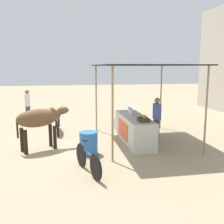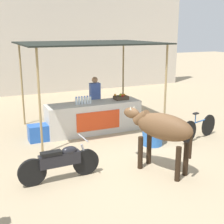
{
  "view_description": "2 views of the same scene",
  "coord_description": "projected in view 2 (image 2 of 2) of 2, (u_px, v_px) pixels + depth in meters",
  "views": [
    {
      "loc": [
        9.04,
        -0.27,
        2.73
      ],
      "look_at": [
        0.09,
        1.37,
        1.15
      ],
      "focal_mm": 42.0,
      "sensor_mm": 36.0,
      "label": 1
    },
    {
      "loc": [
        -3.38,
        -6.69,
        3.18
      ],
      "look_at": [
        0.27,
        1.4,
        0.82
      ],
      "focal_mm": 50.0,
      "sensor_mm": 36.0,
      "label": 2
    }
  ],
  "objects": [
    {
      "name": "cow",
      "position": [
        161.0,
        128.0,
        6.98
      ],
      "size": [
        1.12,
        1.8,
        1.44
      ],
      "color": "brown",
      "rests_on": "ground"
    },
    {
      "name": "fruit_crate",
      "position": [
        121.0,
        97.0,
        10.16
      ],
      "size": [
        0.44,
        0.32,
        0.18
      ],
      "color": "#3F3326",
      "rests_on": "stall_counter"
    },
    {
      "name": "ground_plane",
      "position": [
        125.0,
        156.0,
        8.05
      ],
      "size": [
        60.0,
        60.0,
        0.0
      ],
      "primitive_type": "plane",
      "color": "tan"
    },
    {
      "name": "vendor_behind_counter",
      "position": [
        95.0,
        100.0,
        10.57
      ],
      "size": [
        0.34,
        0.22,
        1.65
      ],
      "color": "#383842",
      "rests_on": "ground"
    },
    {
      "name": "stall_awning",
      "position": [
        89.0,
        46.0,
        9.57
      ],
      "size": [
        4.2,
        3.2,
        2.8
      ],
      "color": "black",
      "rests_on": "ground"
    },
    {
      "name": "water_barrel",
      "position": [
        153.0,
        133.0,
        8.78
      ],
      "size": [
        0.57,
        0.57,
        0.71
      ],
      "primitive_type": "cylinder",
      "color": "blue",
      "rests_on": "ground"
    },
    {
      "name": "motorcycle_parked",
      "position": [
        61.0,
        161.0,
        6.7
      ],
      "size": [
        1.8,
        0.55,
        0.9
      ],
      "color": "black",
      "rests_on": "ground"
    },
    {
      "name": "building_wall_far",
      "position": [
        42.0,
        30.0,
        15.42
      ],
      "size": [
        16.0,
        0.5,
        6.31
      ],
      "primitive_type": "cube",
      "color": "beige",
      "rests_on": "ground"
    },
    {
      "name": "water_bottle_row",
      "position": [
        83.0,
        100.0,
        9.53
      ],
      "size": [
        0.52,
        0.07,
        0.25
      ],
      "color": "silver",
      "rests_on": "stall_counter"
    },
    {
      "name": "cooler_box",
      "position": [
        39.0,
        133.0,
        9.14
      ],
      "size": [
        0.6,
        0.44,
        0.48
      ],
      "primitive_type": "cube",
      "color": "blue",
      "rests_on": "ground"
    },
    {
      "name": "bicycle_leaning",
      "position": [
        199.0,
        128.0,
        9.24
      ],
      "size": [
        1.6,
        0.51,
        0.85
      ],
      "color": "black",
      "rests_on": "ground"
    },
    {
      "name": "stall_counter",
      "position": [
        94.0,
        117.0,
        9.86
      ],
      "size": [
        3.0,
        0.82,
        0.96
      ],
      "color": "beige",
      "rests_on": "ground"
    }
  ]
}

